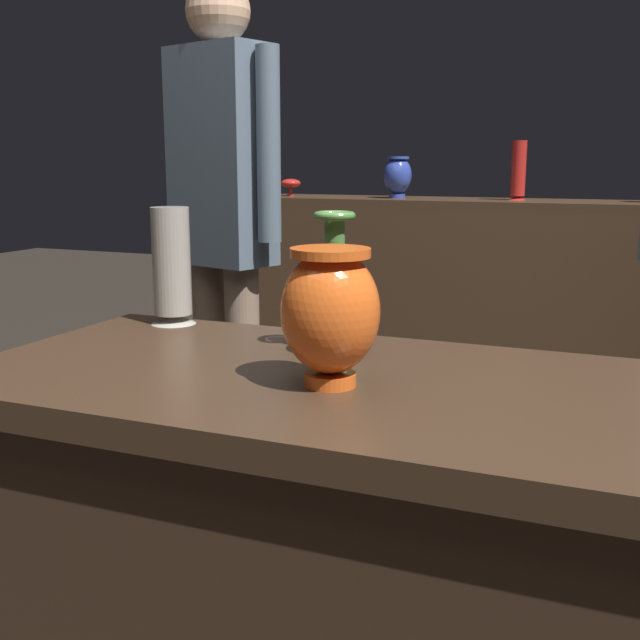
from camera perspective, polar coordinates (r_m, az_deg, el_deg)
name	(u,v)px	position (r m, az deg, el deg)	size (l,w,h in m)	color
display_plinth	(311,586)	(1.48, -0.66, -18.84)	(1.20, 0.64, 0.80)	#382619
back_display_shelf	(511,316)	(3.47, 13.79, 0.32)	(2.60, 0.40, 0.99)	#422D1E
vase_centerpiece	(330,311)	(1.23, 0.75, 0.65)	(0.16, 0.16, 0.22)	#E55B1E
vase_tall_behind	(334,310)	(1.45, 1.04, 0.75)	(0.12, 0.12, 0.26)	#477A38
vase_left_accent	(172,268)	(1.74, -10.79, 3.75)	(0.10, 0.10, 0.26)	gray
shelf_vase_far_left	(291,184)	(3.70, -2.16, 9.93)	(0.09, 0.09, 0.08)	red
shelf_vase_center	(518,172)	(3.42, 14.30, 10.45)	(0.08, 0.08, 0.24)	red
shelf_vase_left	(397,175)	(3.51, 5.68, 10.49)	(0.13, 0.13, 0.18)	#2D429E
visitor_near_left	(223,211)	(2.48, -7.11, 7.89)	(0.45, 0.27, 1.69)	#846B56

